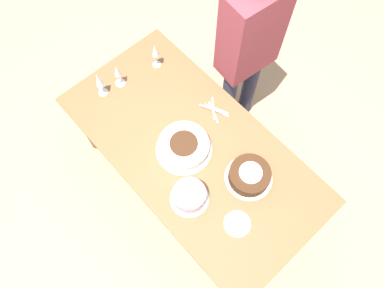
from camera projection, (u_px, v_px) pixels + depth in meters
ground_plane at (192, 184)px, 3.07m from camera, size 12.00×12.00×0.00m
dining_table at (192, 153)px, 2.47m from camera, size 1.77×0.90×0.76m
cake_center_white at (184, 146)px, 2.34m from camera, size 0.36×0.36×0.10m
cake_front_chocolate at (249, 175)px, 2.25m from camera, size 0.29×0.29×0.10m
cake_back_decorated at (189, 196)px, 2.19m from camera, size 0.23×0.23×0.12m
wine_glass_near at (99, 81)px, 2.42m from camera, size 0.07×0.07×0.22m
wine_glass_far at (155, 51)px, 2.50m from camera, size 0.06×0.06×0.22m
wine_glass_extra at (117, 72)px, 2.46m from camera, size 0.07×0.07×0.20m
dessert_plate_left at (237, 224)px, 2.18m from camera, size 0.16×0.16×0.01m
fork_pile at (215, 110)px, 2.48m from camera, size 0.19×0.12×0.02m
person_cutting at (249, 45)px, 2.44m from camera, size 0.26×0.42×1.61m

